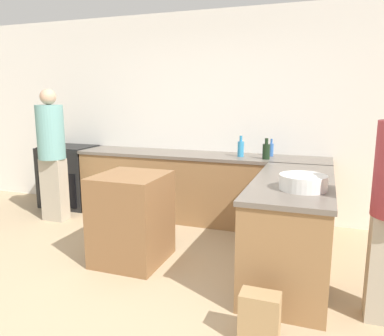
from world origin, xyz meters
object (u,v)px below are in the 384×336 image
(wine_bottle_dark, at_px, (266,151))
(paper_bag, at_px, (260,318))
(island_table, at_px, (132,218))
(water_bottle_blue, at_px, (271,149))
(dish_soap_bottle, at_px, (241,148))
(range_oven, at_px, (70,176))
(person_by_range, at_px, (52,151))
(mixing_bowl, at_px, (303,182))

(wine_bottle_dark, distance_m, paper_bag, 2.31)
(island_table, height_order, water_bottle_blue, water_bottle_blue)
(wine_bottle_dark, bearing_deg, paper_bag, -81.82)
(island_table, xyz_separation_m, wine_bottle_dark, (1.10, 1.29, 0.54))
(paper_bag, bearing_deg, water_bottle_blue, 96.75)
(island_table, bearing_deg, dish_soap_bottle, 60.69)
(wine_bottle_dark, bearing_deg, island_table, -130.32)
(range_oven, height_order, person_by_range, person_by_range)
(wine_bottle_dark, xyz_separation_m, person_by_range, (-2.66, -0.52, -0.05))
(island_table, xyz_separation_m, dish_soap_bottle, (0.77, 1.38, 0.55))
(wine_bottle_dark, bearing_deg, person_by_range, -168.92)
(range_oven, distance_m, mixing_bowl, 3.74)
(dish_soap_bottle, xyz_separation_m, water_bottle_blue, (0.35, 0.15, -0.02))
(dish_soap_bottle, height_order, wine_bottle_dark, dish_soap_bottle)
(island_table, bearing_deg, water_bottle_blue, 53.76)
(mixing_bowl, relative_size, wine_bottle_dark, 1.51)
(range_oven, xyz_separation_m, island_table, (1.79, -1.41, -0.01))
(range_oven, height_order, mixing_bowl, mixing_bowl)
(person_by_range, xyz_separation_m, paper_bag, (2.96, -1.62, -0.75))
(dish_soap_bottle, relative_size, wine_bottle_dark, 1.04)
(dish_soap_bottle, bearing_deg, person_by_range, -165.47)
(island_table, xyz_separation_m, paper_bag, (1.40, -0.85, -0.26))
(range_oven, height_order, paper_bag, range_oven)
(range_oven, bearing_deg, wine_bottle_dark, -2.30)
(range_oven, distance_m, wine_bottle_dark, 2.94)
(island_table, xyz_separation_m, mixing_bowl, (1.60, -0.09, 0.51))
(mixing_bowl, relative_size, water_bottle_blue, 1.73)
(range_oven, height_order, island_table, range_oven)
(range_oven, xyz_separation_m, dish_soap_bottle, (2.57, -0.03, 0.54))
(wine_bottle_dark, bearing_deg, range_oven, 177.70)
(water_bottle_blue, bearing_deg, person_by_range, -164.19)
(dish_soap_bottle, height_order, person_by_range, person_by_range)
(island_table, relative_size, wine_bottle_dark, 3.52)
(range_oven, relative_size, wine_bottle_dark, 3.60)
(wine_bottle_dark, height_order, person_by_range, person_by_range)
(person_by_range, bearing_deg, water_bottle_blue, 15.81)
(range_oven, height_order, dish_soap_bottle, dish_soap_bottle)
(mixing_bowl, height_order, water_bottle_blue, water_bottle_blue)
(person_by_range, bearing_deg, paper_bag, -28.63)
(mixing_bowl, bearing_deg, person_by_range, 164.72)
(mixing_bowl, bearing_deg, range_oven, 156.16)
(water_bottle_blue, bearing_deg, range_oven, -177.58)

